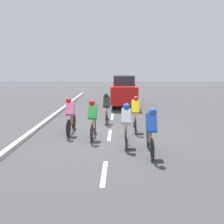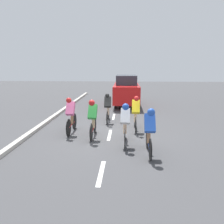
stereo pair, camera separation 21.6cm
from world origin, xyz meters
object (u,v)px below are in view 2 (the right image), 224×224
at_px(cyclist_pink, 71,115).
at_px(support_car, 126,90).
at_px(cyclist_blue, 150,130).
at_px(cyclist_yellow, 136,113).
at_px(cyclist_green, 93,117).
at_px(cyclist_black, 108,107).
at_px(cyclist_white, 125,123).

distance_m(cyclist_pink, support_car, 7.17).
bearing_deg(cyclist_blue, cyclist_pink, -34.91).
xyz_separation_m(cyclist_yellow, cyclist_green, (1.68, 1.04, 0.01)).
xyz_separation_m(cyclist_black, cyclist_pink, (1.36, 1.92, 0.03)).
relative_size(cyclist_blue, cyclist_pink, 0.94).
distance_m(cyclist_white, support_car, 7.99).
bearing_deg(cyclist_blue, support_car, -85.65).
xyz_separation_m(cyclist_pink, support_car, (-2.29, -6.79, 0.27)).
xyz_separation_m(cyclist_black, cyclist_blue, (-1.60, 3.99, 0.06)).
relative_size(cyclist_pink, cyclist_green, 1.05).
height_order(cyclist_blue, cyclist_yellow, cyclist_blue).
height_order(cyclist_blue, cyclist_green, cyclist_blue).
height_order(cyclist_yellow, cyclist_white, cyclist_yellow).
relative_size(cyclist_blue, cyclist_green, 0.99).
bearing_deg(support_car, cyclist_green, 79.79).
bearing_deg(cyclist_green, support_car, -100.21).
distance_m(cyclist_yellow, support_car, 6.27).
distance_m(cyclist_blue, cyclist_pink, 3.61).
xyz_separation_m(cyclist_blue, cyclist_yellow, (0.31, -2.61, -0.02)).
bearing_deg(support_car, cyclist_yellow, 93.38).
height_order(cyclist_blue, cyclist_white, cyclist_blue).
xyz_separation_m(cyclist_white, support_car, (-0.07, -7.98, 0.25)).
xyz_separation_m(cyclist_black, support_car, (-0.93, -4.87, 0.29)).
height_order(cyclist_blue, cyclist_pink, cyclist_blue).
relative_size(cyclist_black, cyclist_white, 0.96).
bearing_deg(cyclist_blue, cyclist_green, -38.26).
bearing_deg(cyclist_green, cyclist_white, 150.95).
bearing_deg(cyclist_black, cyclist_white, 105.34).
distance_m(cyclist_yellow, cyclist_green, 1.98).
distance_m(cyclist_blue, support_car, 8.89).
bearing_deg(cyclist_yellow, cyclist_blue, 96.68).
bearing_deg(cyclist_green, cyclist_blue, 141.74).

